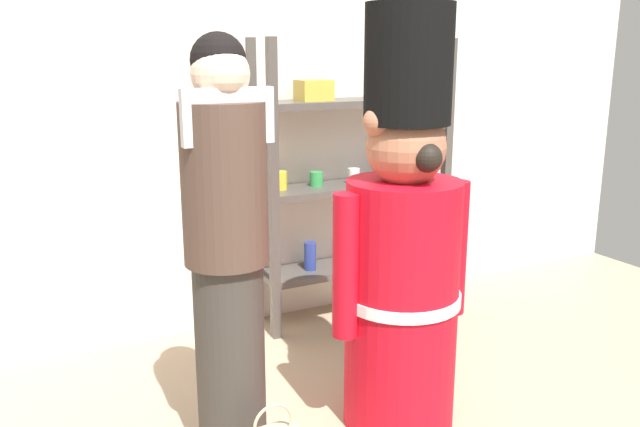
{
  "coord_description": "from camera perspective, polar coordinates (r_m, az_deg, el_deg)",
  "views": [
    {
      "loc": [
        -1.21,
        -1.47,
        1.63
      ],
      "look_at": [
        -0.04,
        0.79,
        1.0
      ],
      "focal_mm": 37.18,
      "sensor_mm": 36.0,
      "label": 1
    }
  ],
  "objects": [
    {
      "name": "merchandise_shelf",
      "position": [
        4.06,
        2.75,
        2.92
      ],
      "size": [
        1.23,
        0.35,
        1.7
      ],
      "color": "#4C4742",
      "rests_on": "ground_plane"
    },
    {
      "name": "person_shopper",
      "position": [
        2.53,
        -8.03,
        -3.23
      ],
      "size": [
        0.34,
        0.32,
        1.69
      ],
      "color": "#38332D",
      "rests_on": "ground_plane"
    },
    {
      "name": "teddy_bear_guard",
      "position": [
        2.84,
        7.14,
        -3.38
      ],
      "size": [
        0.67,
        0.51,
        1.81
      ],
      "color": "red",
      "rests_on": "ground_plane"
    },
    {
      "name": "back_wall",
      "position": [
        3.87,
        -9.08,
        8.85
      ],
      "size": [
        6.4,
        0.12,
        2.6
      ],
      "primitive_type": "cube",
      "color": "silver",
      "rests_on": "ground_plane"
    }
  ]
}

